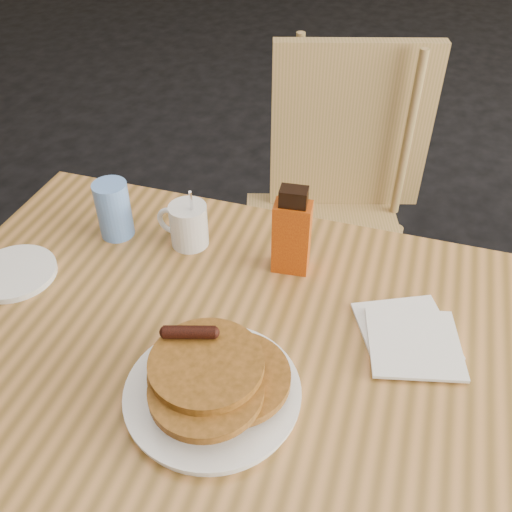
{
  "coord_description": "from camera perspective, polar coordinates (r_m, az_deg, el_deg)",
  "views": [
    {
      "loc": [
        0.32,
        -0.65,
        1.47
      ],
      "look_at": [
        0.05,
        0.03,
        0.86
      ],
      "focal_mm": 40.0,
      "sensor_mm": 36.0,
      "label": 1
    }
  ],
  "objects": [
    {
      "name": "napkin_stack",
      "position": [
        0.99,
        15.1,
        -7.81
      ],
      "size": [
        0.21,
        0.22,
        0.01
      ],
      "rotation": [
        0.0,
        0.0,
        0.51
      ],
      "color": "white",
      "rests_on": "main_table"
    },
    {
      "name": "floor",
      "position": [
        1.64,
        -2.34,
        -23.72
      ],
      "size": [
        10.0,
        10.0,
        0.0
      ],
      "primitive_type": "plane",
      "color": "black",
      "rests_on": "ground"
    },
    {
      "name": "side_saucer",
      "position": [
        1.17,
        -23.01,
        -1.56
      ],
      "size": [
        0.2,
        0.2,
        0.01
      ],
      "primitive_type": "cylinder",
      "rotation": [
        0.0,
        0.0,
        -0.31
      ],
      "color": "white",
      "rests_on": "main_table"
    },
    {
      "name": "main_table",
      "position": [
        1.0,
        -2.55,
        -9.85
      ],
      "size": [
        1.21,
        0.86,
        0.75
      ],
      "rotation": [
        0.0,
        0.0,
        0.07
      ],
      "color": "#B0763E",
      "rests_on": "floor"
    },
    {
      "name": "blue_tumbler",
      "position": [
        1.17,
        -14.04,
        4.52
      ],
      "size": [
        0.07,
        0.07,
        0.12
      ],
      "primitive_type": "cylinder",
      "rotation": [
        0.0,
        0.0,
        -0.04
      ],
      "color": "#5E8CDC",
      "rests_on": "main_table"
    },
    {
      "name": "chair_main_far",
      "position": [
        1.62,
        8.02,
        6.28
      ],
      "size": [
        0.56,
        0.57,
        0.97
      ],
      "rotation": [
        0.0,
        0.0,
        0.36
      ],
      "color": "#A8824F",
      "rests_on": "floor"
    },
    {
      "name": "coffee_mug",
      "position": [
        1.13,
        -6.86,
        3.19
      ],
      "size": [
        0.11,
        0.08,
        0.14
      ],
      "rotation": [
        0.0,
        0.0,
        -0.09
      ],
      "color": "white",
      "rests_on": "main_table"
    },
    {
      "name": "syrup_bottle",
      "position": [
        1.04,
        3.6,
        2.29
      ],
      "size": [
        0.07,
        0.05,
        0.18
      ],
      "rotation": [
        0.0,
        0.0,
        0.16
      ],
      "color": "maroon",
      "rests_on": "main_table"
    },
    {
      "name": "pancake_plate",
      "position": [
        0.87,
        -4.39,
        -12.65
      ],
      "size": [
        0.27,
        0.27,
        0.1
      ],
      "rotation": [
        0.0,
        0.0,
        -0.08
      ],
      "color": "white",
      "rests_on": "main_table"
    }
  ]
}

